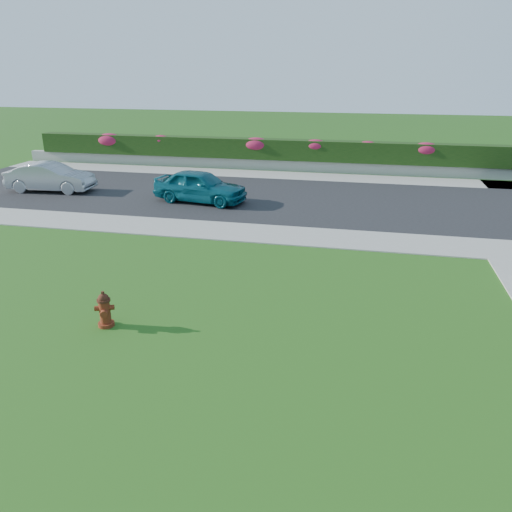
# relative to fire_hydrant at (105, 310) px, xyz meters

# --- Properties ---
(ground) EXTENTS (120.00, 120.00, 0.00)m
(ground) POSITION_rel_fire_hydrant_xyz_m (3.21, -1.82, -0.40)
(ground) COLOR black
(ground) RESTS_ON ground
(street_far) EXTENTS (26.00, 8.00, 0.04)m
(street_far) POSITION_rel_fire_hydrant_xyz_m (-1.79, 12.18, -0.38)
(street_far) COLOR black
(street_far) RESTS_ON ground
(sidewalk_far) EXTENTS (24.00, 2.00, 0.04)m
(sidewalk_far) POSITION_rel_fire_hydrant_xyz_m (-2.79, 7.18, -0.38)
(sidewalk_far) COLOR gray
(sidewalk_far) RESTS_ON ground
(sidewalk_beyond) EXTENTS (34.00, 2.00, 0.04)m
(sidewalk_beyond) POSITION_rel_fire_hydrant_xyz_m (2.21, 17.18, -0.38)
(sidewalk_beyond) COLOR gray
(sidewalk_beyond) RESTS_ON ground
(retaining_wall) EXTENTS (34.00, 0.40, 0.60)m
(retaining_wall) POSITION_rel_fire_hydrant_xyz_m (2.21, 18.68, -0.10)
(retaining_wall) COLOR gray
(retaining_wall) RESTS_ON ground
(hedge) EXTENTS (32.00, 0.90, 1.10)m
(hedge) POSITION_rel_fire_hydrant_xyz_m (2.21, 18.78, 0.75)
(hedge) COLOR black
(hedge) RESTS_ON retaining_wall
(fire_hydrant) EXTENTS (0.43, 0.41, 0.84)m
(fire_hydrant) POSITION_rel_fire_hydrant_xyz_m (0.00, 0.00, 0.00)
(fire_hydrant) COLOR #590E0D
(fire_hydrant) RESTS_ON ground
(sedan_teal) EXTENTS (4.18, 2.23, 1.35)m
(sedan_teal) POSITION_rel_fire_hydrant_xyz_m (-1.36, 10.85, 0.32)
(sedan_teal) COLOR #0C5160
(sedan_teal) RESTS_ON street_far
(sedan_silver) EXTENTS (4.04, 1.69, 1.30)m
(sedan_silver) POSITION_rel_fire_hydrant_xyz_m (-8.72, 11.27, 0.29)
(sedan_silver) COLOR #94979B
(sedan_silver) RESTS_ON street_far
(flower_clump_a) EXTENTS (1.57, 1.01, 0.79)m
(flower_clump_a) POSITION_rel_fire_hydrant_xyz_m (-9.54, 18.68, 0.99)
(flower_clump_a) COLOR #A81C48
(flower_clump_a) RESTS_ON hedge
(flower_clump_b) EXTENTS (1.12, 0.72, 0.56)m
(flower_clump_b) POSITION_rel_fire_hydrant_xyz_m (-6.28, 18.68, 1.08)
(flower_clump_b) COLOR #A81C48
(flower_clump_b) RESTS_ON hedge
(flower_clump_c) EXTENTS (1.51, 0.97, 0.76)m
(flower_clump_c) POSITION_rel_fire_hydrant_xyz_m (-0.62, 18.68, 1.00)
(flower_clump_c) COLOR #A81C48
(flower_clump_c) RESTS_ON hedge
(flower_clump_d) EXTENTS (1.29, 0.83, 0.64)m
(flower_clump_d) POSITION_rel_fire_hydrant_xyz_m (2.69, 18.68, 1.05)
(flower_clump_d) COLOR #A81C48
(flower_clump_d) RESTS_ON hedge
(flower_clump_e) EXTENTS (1.09, 0.70, 0.54)m
(flower_clump_e) POSITION_rel_fire_hydrant_xyz_m (5.47, 18.68, 1.09)
(flower_clump_e) COLOR #A81C48
(flower_clump_e) RESTS_ON hedge
(flower_clump_f) EXTENTS (1.39, 0.89, 0.69)m
(flower_clump_f) POSITION_rel_fire_hydrant_xyz_m (8.46, 18.68, 1.03)
(flower_clump_f) COLOR #A81C48
(flower_clump_f) RESTS_ON hedge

